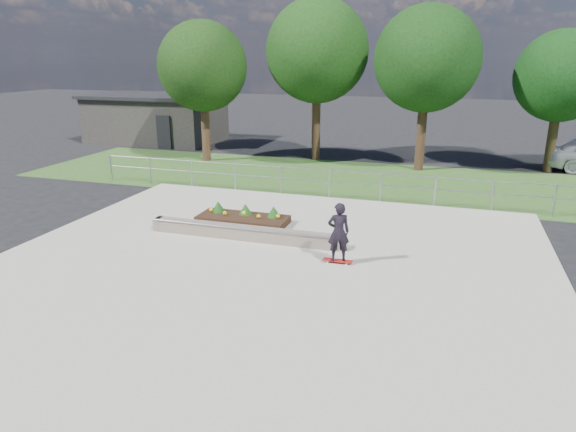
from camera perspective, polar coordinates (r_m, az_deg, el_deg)
name	(u,v)px	position (r m, az deg, el deg)	size (l,w,h in m)	color
ground	(263,272)	(13.52, -2.74, -6.20)	(120.00, 120.00, 0.00)	black
grass_verge	(346,179)	(23.64, 6.50, 4.11)	(30.00, 8.00, 0.02)	#2D4E1F
concrete_slab	(263,271)	(13.51, -2.74, -6.08)	(15.00, 15.00, 0.06)	#A39F91
fence	(329,180)	(20.14, 4.62, 4.04)	(20.06, 0.06, 1.20)	#9C9FA4
building	(157,118)	(35.04, -14.40, 10.52)	(8.40, 5.40, 3.00)	#2B2926
tree_far_left	(203,67)	(27.53, -9.47, 16.05)	(4.55, 4.55, 7.15)	#382116
tree_mid_left	(317,51)	(27.47, 3.27, 17.82)	(5.25, 5.25, 8.25)	#362215
tree_mid_right	(427,59)	(25.64, 15.17, 16.46)	(4.90, 4.90, 7.70)	#311D13
tree_far_right	(562,76)	(27.52, 28.12, 13.52)	(4.20, 4.20, 6.60)	#2F2213
grind_ledge	(243,233)	(15.66, -5.05, -1.85)	(6.00, 0.44, 0.43)	#6B5C4F
planter_bed	(243,218)	(17.16, -4.98, -0.18)	(3.00, 1.20, 0.61)	black
skateboarder	(339,232)	(13.65, 5.64, -1.81)	(0.80, 0.56, 1.69)	silver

